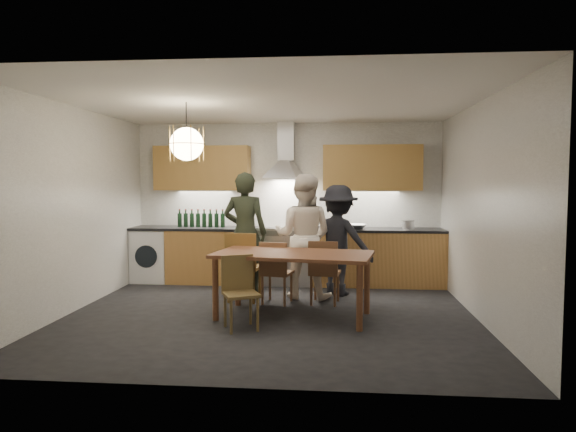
# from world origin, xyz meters

# --- Properties ---
(ground) EXTENTS (5.00, 5.00, 0.00)m
(ground) POSITION_xyz_m (0.00, 0.00, 0.00)
(ground) COLOR black
(ground) RESTS_ON ground
(room_shell) EXTENTS (5.02, 4.52, 2.61)m
(room_shell) POSITION_xyz_m (0.00, 0.00, 1.71)
(room_shell) COLOR white
(room_shell) RESTS_ON ground
(counter_run) EXTENTS (5.00, 0.62, 0.90)m
(counter_run) POSITION_xyz_m (0.02, 1.95, 0.45)
(counter_run) COLOR tan
(counter_run) RESTS_ON ground
(range_stove) EXTENTS (0.90, 0.60, 0.92)m
(range_stove) POSITION_xyz_m (0.00, 1.94, 0.44)
(range_stove) COLOR silver
(range_stove) RESTS_ON ground
(wall_fixtures) EXTENTS (4.30, 0.54, 1.10)m
(wall_fixtures) POSITION_xyz_m (0.00, 2.07, 1.87)
(wall_fixtures) COLOR tan
(wall_fixtures) RESTS_ON ground
(pendant_lamp) EXTENTS (0.43, 0.43, 0.70)m
(pendant_lamp) POSITION_xyz_m (-1.00, -0.10, 2.10)
(pendant_lamp) COLOR black
(pendant_lamp) RESTS_ON ground
(dining_table) EXTENTS (2.00, 1.23, 0.79)m
(dining_table) POSITION_xyz_m (0.29, -0.08, 0.70)
(dining_table) COLOR brown
(dining_table) RESTS_ON ground
(chair_back_left) EXTENTS (0.47, 0.47, 0.96)m
(chair_back_left) POSITION_xyz_m (-0.46, 0.63, 0.55)
(chair_back_left) COLOR brown
(chair_back_left) RESTS_ON ground
(chair_back_mid) EXTENTS (0.45, 0.45, 0.85)m
(chair_back_mid) POSITION_xyz_m (0.00, 0.54, 0.49)
(chair_back_mid) COLOR brown
(chair_back_mid) RESTS_ON ground
(chair_back_right) EXTENTS (0.44, 0.44, 0.86)m
(chair_back_right) POSITION_xyz_m (0.65, 0.57, 0.49)
(chair_back_right) COLOR brown
(chair_back_right) RESTS_ON ground
(chair_front) EXTENTS (0.49, 0.49, 0.82)m
(chair_front) POSITION_xyz_m (-0.28, -0.57, 0.47)
(chair_front) COLOR brown
(chair_front) RESTS_ON ground
(person_left) EXTENTS (0.69, 0.48, 1.78)m
(person_left) POSITION_xyz_m (-0.52, 1.22, 0.89)
(person_left) COLOR black
(person_left) RESTS_ON ground
(person_mid) EXTENTS (0.96, 0.81, 1.75)m
(person_mid) POSITION_xyz_m (0.35, 0.98, 0.87)
(person_mid) COLOR white
(person_mid) RESTS_ON ground
(person_right) EXTENTS (1.18, 0.93, 1.60)m
(person_right) POSITION_xyz_m (0.84, 1.20, 0.80)
(person_right) COLOR black
(person_right) RESTS_ON ground
(mixing_bowl) EXTENTS (0.36, 0.36, 0.08)m
(mixing_bowl) POSITION_xyz_m (1.14, 1.87, 0.94)
(mixing_bowl) COLOR silver
(mixing_bowl) RESTS_ON counter_run
(stock_pot) EXTENTS (0.24, 0.24, 0.13)m
(stock_pot) POSITION_xyz_m (1.94, 1.92, 0.96)
(stock_pot) COLOR #B7B7BB
(stock_pot) RESTS_ON counter_run
(wine_bottles) EXTENTS (0.79, 0.07, 0.29)m
(wine_bottles) POSITION_xyz_m (-1.38, 1.98, 1.04)
(wine_bottles) COLOR black
(wine_bottles) RESTS_ON counter_run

